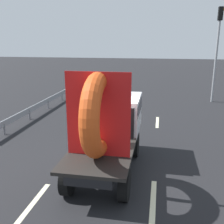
% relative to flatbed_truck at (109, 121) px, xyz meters
% --- Properties ---
extents(ground_plane, '(120.00, 120.00, 0.00)m').
position_rel_flatbed_truck_xyz_m(ground_plane, '(-0.16, -0.13, -1.73)').
color(ground_plane, black).
extents(flatbed_truck, '(2.02, 5.03, 3.65)m').
position_rel_flatbed_truck_xyz_m(flatbed_truck, '(0.00, 0.00, 0.00)').
color(flatbed_truck, black).
rests_on(flatbed_truck, ground_plane).
extents(distant_sedan, '(1.66, 3.87, 1.26)m').
position_rel_flatbed_truck_xyz_m(distant_sedan, '(-3.36, 15.09, -1.05)').
color(distant_sedan, black).
rests_on(distant_sedan, ground_plane).
extents(traffic_light, '(0.42, 0.36, 6.72)m').
position_rel_flatbed_truck_xyz_m(traffic_light, '(5.63, 11.63, 2.58)').
color(traffic_light, gray).
rests_on(traffic_light, ground_plane).
extents(guardrail, '(0.10, 10.40, 0.71)m').
position_rel_flatbed_truck_xyz_m(guardrail, '(-5.70, 6.20, -1.20)').
color(guardrail, gray).
rests_on(guardrail, ground_plane).
extents(lane_dash_left_near, '(0.16, 2.33, 0.01)m').
position_rel_flatbed_truck_xyz_m(lane_dash_left_near, '(-1.68, -2.85, -1.72)').
color(lane_dash_left_near, beige).
rests_on(lane_dash_left_near, ground_plane).
extents(lane_dash_left_far, '(0.16, 2.71, 0.01)m').
position_rel_flatbed_truck_xyz_m(lane_dash_left_far, '(-1.68, 5.45, -1.72)').
color(lane_dash_left_far, beige).
rests_on(lane_dash_left_far, ground_plane).
extents(lane_dash_right_near, '(0.16, 2.47, 0.01)m').
position_rel_flatbed_truck_xyz_m(lane_dash_right_near, '(1.68, -2.10, -1.72)').
color(lane_dash_right_near, beige).
rests_on(lane_dash_right_near, ground_plane).
extents(lane_dash_right_far, '(0.16, 2.07, 0.01)m').
position_rel_flatbed_truck_xyz_m(lane_dash_right_far, '(1.68, 5.68, -1.72)').
color(lane_dash_right_far, beige).
rests_on(lane_dash_right_far, ground_plane).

